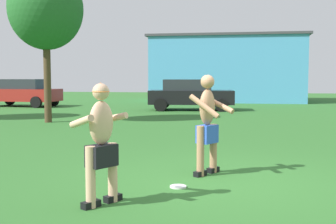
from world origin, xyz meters
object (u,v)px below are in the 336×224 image
object	(u,v)px
player_in_blue	(208,122)
tree_right_field	(46,9)
player_with_cap	(101,139)
car_black_near_post	(190,94)
frisbee	(178,187)
car_red_far_end	(23,92)

from	to	relation	value
player_in_blue	tree_right_field	distance (m)	10.67
player_with_cap	car_black_near_post	xyz separation A→B (m)	(-0.87, 16.56, -0.06)
tree_right_field	car_black_near_post	bearing A→B (deg)	56.45
tree_right_field	frisbee	bearing A→B (deg)	-54.06
player_in_blue	car_red_far_end	distance (m)	19.72
car_black_near_post	tree_right_field	world-z (taller)	tree_right_field
car_black_near_post	car_red_far_end	distance (m)	9.97
car_red_far_end	tree_right_field	distance (m)	10.18
frisbee	car_red_far_end	xyz separation A→B (m)	(-11.64, 16.63, 0.81)
player_with_cap	car_red_far_end	world-z (taller)	player_with_cap
player_with_cap	tree_right_field	xyz separation A→B (m)	(-5.41, 9.72, 3.30)
player_with_cap	player_in_blue	xyz separation A→B (m)	(1.23, 2.04, 0.04)
frisbee	tree_right_field	xyz separation A→B (m)	(-6.28, 8.66, 4.18)
player_in_blue	tree_right_field	world-z (taller)	tree_right_field
frisbee	car_black_near_post	size ratio (longest dim) A/B	0.06
player_with_cap	car_black_near_post	world-z (taller)	player_with_cap
car_black_near_post	frisbee	bearing A→B (deg)	-83.61
player_with_cap	car_black_near_post	bearing A→B (deg)	92.99
frisbee	car_black_near_post	xyz separation A→B (m)	(-1.74, 15.51, 0.81)
frisbee	car_red_far_end	world-z (taller)	car_red_far_end
frisbee	car_black_near_post	distance (m)	15.63
car_red_far_end	tree_right_field	bearing A→B (deg)	-56.08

